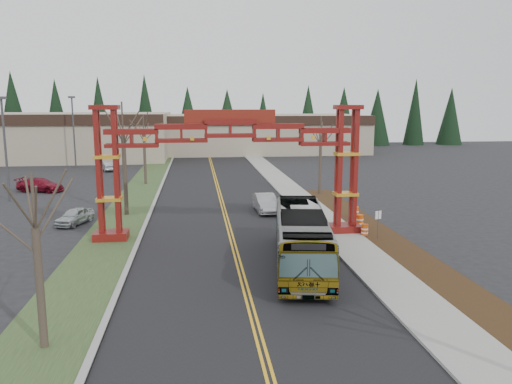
{
  "coord_description": "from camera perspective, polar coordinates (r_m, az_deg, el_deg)",
  "views": [
    {
      "loc": [
        -2.27,
        -15.12,
        8.93
      ],
      "look_at": [
        1.06,
        12.5,
        4.03
      ],
      "focal_mm": 35.0,
      "sensor_mm": 36.0,
      "label": 1
    }
  ],
  "objects": [
    {
      "name": "bare_tree_median_mid",
      "position": [
        41.19,
        -14.97,
        6.71
      ],
      "size": [
        3.45,
        3.45,
        9.15
      ],
      "color": "#382D26",
      "rests_on": "ground"
    },
    {
      "name": "retail_building_east",
      "position": [
        96.02,
        0.48,
        6.74
      ],
      "size": [
        38.0,
        20.3,
        7.0
      ],
      "color": "tan",
      "rests_on": "ground"
    },
    {
      "name": "transit_bus",
      "position": [
        27.9,
        5.21,
        -5.27
      ],
      "size": [
        4.46,
        11.83,
        3.22
      ],
      "primitive_type": "imported",
      "rotation": [
        0.0,
        0.0,
        -0.16
      ],
      "color": "#9A9DA1",
      "rests_on": "ground"
    },
    {
      "name": "parked_car_near_a",
      "position": [
        40.02,
        -20.01,
        -2.61
      ],
      "size": [
        2.68,
        3.94,
        1.25
      ],
      "primitive_type": "imported",
      "rotation": [
        0.0,
        0.0,
        -0.37
      ],
      "color": "#B2B8BA",
      "rests_on": "ground"
    },
    {
      "name": "bare_tree_median_near",
      "position": [
        19.39,
        -23.91,
        -3.81
      ],
      "size": [
        2.96,
        2.96,
        6.57
      ],
      "color": "#382D26",
      "rests_on": "ground"
    },
    {
      "name": "lane_line_left",
      "position": [
        41.15,
        -3.72,
        -2.54
      ],
      "size": [
        0.12,
        100.0,
        0.01
      ],
      "primitive_type": "cube",
      "color": "gold",
      "rests_on": "road"
    },
    {
      "name": "curb_right",
      "position": [
        41.94,
        4.87,
        -2.25
      ],
      "size": [
        0.3,
        110.0,
        0.15
      ],
      "primitive_type": "cube",
      "color": "#989893",
      "rests_on": "ground"
    },
    {
      "name": "barrel_south",
      "position": [
        34.9,
        12.31,
        -4.33
      ],
      "size": [
        0.48,
        0.48,
        0.89
      ],
      "color": "#D24C0B",
      "rests_on": "ground"
    },
    {
      "name": "parked_car_mid_a",
      "position": [
        56.3,
        -23.43,
        0.75
      ],
      "size": [
        5.24,
        3.4,
        1.41
      ],
      "primitive_type": "imported",
      "rotation": [
        0.0,
        0.0,
        1.25
      ],
      "color": "maroon",
      "rests_on": "ground"
    },
    {
      "name": "conifer_treeline",
      "position": [
        107.18,
        -5.59,
        8.63
      ],
      "size": [
        116.1,
        5.6,
        13.0
      ],
      "color": "black",
      "rests_on": "ground"
    },
    {
      "name": "retail_building_west",
      "position": [
        91.53,
        -24.64,
        5.84
      ],
      "size": [
        46.0,
        22.3,
        7.5
      ],
      "color": "tan",
      "rests_on": "ground"
    },
    {
      "name": "parked_car_far_a",
      "position": [
        70.85,
        -16.58,
        2.85
      ],
      "size": [
        2.65,
        4.18,
        1.3
      ],
      "primitive_type": "imported",
      "rotation": [
        0.0,
        0.0,
        3.49
      ],
      "color": "#B0B4B8",
      "rests_on": "ground"
    },
    {
      "name": "road",
      "position": [
        41.16,
        -3.55,
        -2.56
      ],
      "size": [
        12.0,
        110.0,
        0.02
      ],
      "primitive_type": "cube",
      "color": "black",
      "rests_on": "ground"
    },
    {
      "name": "light_pole_near",
      "position": [
        51.54,
        -26.78,
        5.19
      ],
      "size": [
        0.84,
        0.42,
        9.65
      ],
      "color": "#3F3F44",
      "rests_on": "ground"
    },
    {
      "name": "barrel_mid",
      "position": [
        37.32,
        11.76,
        -3.3
      ],
      "size": [
        0.53,
        0.53,
        0.99
      ],
      "color": "#D24C0B",
      "rests_on": "ground"
    },
    {
      "name": "lane_line_right",
      "position": [
        41.17,
        -3.39,
        -2.53
      ],
      "size": [
        0.12,
        100.0,
        0.01
      ],
      "primitive_type": "cube",
      "color": "gold",
      "rests_on": "road"
    },
    {
      "name": "bare_tree_right_far",
      "position": [
        49.91,
        7.42,
        6.34
      ],
      "size": [
        2.99,
        2.99,
        7.85
      ],
      "color": "#382D26",
      "rests_on": "ground"
    },
    {
      "name": "light_pole_far",
      "position": [
        75.4,
        -20.14,
        7.02
      ],
      "size": [
        0.87,
        0.44,
        10.07
      ],
      "color": "#3F3F44",
      "rests_on": "ground"
    },
    {
      "name": "gateway_arch",
      "position": [
        33.33,
        -2.95,
        4.89
      ],
      "size": [
        18.2,
        1.6,
        8.9
      ],
      "color": "#5E130C",
      "rests_on": "ground"
    },
    {
      "name": "silver_sedan",
      "position": [
        41.92,
        1.07,
        -1.26
      ],
      "size": [
        1.86,
        4.69,
        1.52
      ],
      "primitive_type": "imported",
      "rotation": [
        0.0,
        0.0,
        0.06
      ],
      "color": "#A5A8AD",
      "rests_on": "ground"
    },
    {
      "name": "grass_median",
      "position": [
        41.49,
        -14.66,
        -2.72
      ],
      "size": [
        4.0,
        110.0,
        0.08
      ],
      "primitive_type": "cube",
      "color": "#2E4221",
      "rests_on": "ground"
    },
    {
      "name": "barrel_north",
      "position": [
        39.76,
        11.25,
        -2.41
      ],
      "size": [
        0.57,
        0.57,
        1.06
      ],
      "color": "#D24C0B",
      "rests_on": "ground"
    },
    {
      "name": "landscape_strip",
      "position": [
        29.42,
        18.78,
        -8.12
      ],
      "size": [
        2.6,
        50.0,
        0.12
      ],
      "primitive_type": "cube",
      "color": "#321F10",
      "rests_on": "ground"
    },
    {
      "name": "curb_left",
      "position": [
        41.27,
        -12.12,
        -2.64
      ],
      "size": [
        0.3,
        110.0,
        0.15
      ],
      "primitive_type": "cube",
      "color": "#989893",
      "rests_on": "ground"
    },
    {
      "name": "street_sign",
      "position": [
        34.0,
        13.78,
        -3.04
      ],
      "size": [
        0.45,
        0.16,
        2.0
      ],
      "color": "#3F3F44",
      "rests_on": "ground"
    },
    {
      "name": "sidewalk_right",
      "position": [
        42.26,
        6.8,
        -2.19
      ],
      "size": [
        2.6,
        110.0,
        0.14
      ],
      "primitive_type": "cube",
      "color": "gray",
      "rests_on": "ground"
    },
    {
      "name": "bare_tree_median_far",
      "position": [
        57.2,
        -12.7,
        6.53
      ],
      "size": [
        3.17,
        3.17,
        7.86
      ],
      "color": "#382D26",
      "rests_on": "ground"
    },
    {
      "name": "ground",
      "position": [
        17.71,
        1.54,
        -20.31
      ],
      "size": [
        200.0,
        200.0,
        0.0
      ],
      "primitive_type": "plane",
      "color": "black",
      "rests_on": "ground"
    }
  ]
}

